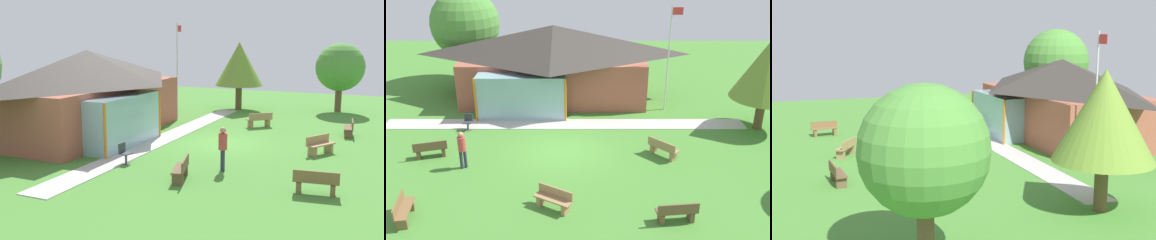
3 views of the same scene
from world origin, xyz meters
The scene contains 14 objects.
ground_plane centered at (0.00, 0.00, 0.00)m, with size 44.00×44.00×0.00m, color #478433.
pavilion centered at (-0.82, 7.04, 2.32)m, with size 11.78×7.11×4.47m.
footpath centered at (0.00, 2.87, 0.01)m, with size 19.33×1.30×0.03m, color #BCB7B2.
flagpole centered at (5.81, 5.06, 3.30)m, with size 0.64×0.08×6.00m.
bench_front_center centered at (-0.17, -4.88, 0.40)m, with size 1.52×1.14×0.84m.
bench_front_right centered at (4.28, -5.72, 0.40)m, with size 1.54×0.60×0.84m.
bench_mid_right centered at (4.66, -0.75, 0.40)m, with size 1.35×1.39×0.84m.
bench_front_left centered at (-5.57, -5.56, 0.40)m, with size 0.62×1.54×0.84m.
bench_mid_left centered at (-6.03, -0.85, 0.40)m, with size 1.56×0.85×0.84m.
patio_chair_west centered at (-5.01, 2.23, 0.42)m, with size 0.48×0.48×0.86m.
visitor_strolling_lawn centered at (-4.29, -1.80, 1.02)m, with size 0.34×0.34×1.74m.
tree_behind_pavilion_left centered at (-6.67, 10.18, 3.94)m, with size 4.50×4.50×6.20m.
tree_east_hedge centered at (10.22, 2.37, 3.23)m, with size 3.38×3.38×4.78m.
tree_far_east centered at (12.28, -4.22, 3.06)m, with size 3.30×3.30×4.73m.
Camera 3 is at (23.63, -7.16, 5.88)m, focal length 46.07 mm.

